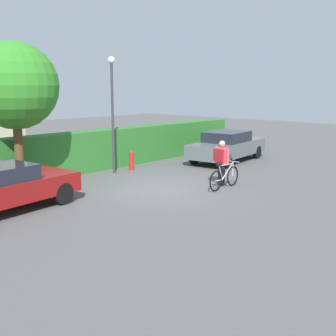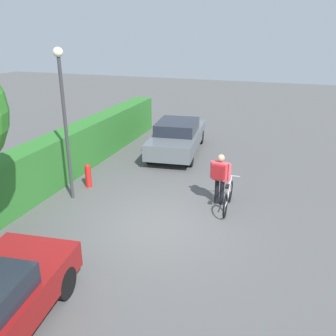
{
  "view_description": "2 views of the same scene",
  "coord_description": "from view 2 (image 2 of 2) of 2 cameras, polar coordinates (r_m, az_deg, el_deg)",
  "views": [
    {
      "loc": [
        -10.01,
        -9.49,
        3.39
      ],
      "look_at": [
        0.18,
        -0.28,
        0.75
      ],
      "focal_mm": 44.93,
      "sensor_mm": 36.0,
      "label": 1
    },
    {
      "loc": [
        -8.16,
        -3.03,
        5.04
      ],
      "look_at": [
        1.34,
        0.2,
        1.19
      ],
      "focal_mm": 39.15,
      "sensor_mm": 36.0,
      "label": 2
    }
  ],
  "objects": [
    {
      "name": "person_rider",
      "position": [
        10.98,
        8.08,
        -1.06
      ],
      "size": [
        0.4,
        0.64,
        1.59
      ],
      "color": "black",
      "rests_on": "ground"
    },
    {
      "name": "street_lamp",
      "position": [
        11.16,
        -15.95,
        9.21
      ],
      "size": [
        0.28,
        0.28,
        4.56
      ],
      "color": "#38383D",
      "rests_on": "ground"
    },
    {
      "name": "bicycle",
      "position": [
        10.94,
        9.33,
        -4.51
      ],
      "size": [
        1.76,
        0.5,
        0.91
      ],
      "color": "black",
      "rests_on": "ground"
    },
    {
      "name": "hedge_row",
      "position": [
        11.81,
        -21.87,
        -1.55
      ],
      "size": [
        19.28,
        0.9,
        1.64
      ],
      "primitive_type": "cube",
      "color": "#2D712A",
      "rests_on": "ground"
    },
    {
      "name": "fire_hydrant",
      "position": [
        12.58,
        -12.32,
        -1.12
      ],
      "size": [
        0.2,
        0.2,
        0.81
      ],
      "color": "red",
      "rests_on": "ground"
    },
    {
      "name": "parked_car_far",
      "position": [
        15.63,
        1.47,
        4.95
      ],
      "size": [
        4.74,
        2.32,
        1.4
      ],
      "color": "slate",
      "rests_on": "ground"
    },
    {
      "name": "ground_plane",
      "position": [
        10.06,
        -1.37,
        -9.1
      ],
      "size": [
        60.0,
        60.0,
        0.0
      ],
      "primitive_type": "plane",
      "color": "#515151"
    }
  ]
}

